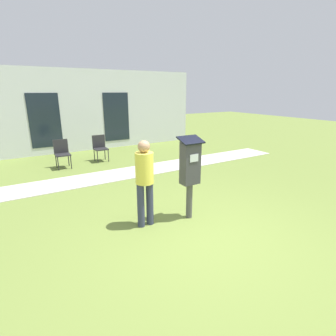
{
  "coord_description": "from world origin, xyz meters",
  "views": [
    {
      "loc": [
        -2.59,
        -3.08,
        2.38
      ],
      "look_at": [
        -0.26,
        0.76,
        1.05
      ],
      "focal_mm": 28.0,
      "sensor_mm": 36.0,
      "label": 1
    }
  ],
  "objects_px": {
    "person_standing": "(145,177)",
    "outdoor_chair_left": "(62,151)",
    "parking_meter": "(190,167)",
    "outdoor_chair_middle": "(100,146)"
  },
  "relations": [
    {
      "from": "parking_meter",
      "to": "outdoor_chair_middle",
      "type": "relative_size",
      "value": 1.77
    },
    {
      "from": "parking_meter",
      "to": "outdoor_chair_middle",
      "type": "bearing_deg",
      "value": 91.64
    },
    {
      "from": "parking_meter",
      "to": "outdoor_chair_middle",
      "type": "distance_m",
      "value": 5.14
    },
    {
      "from": "person_standing",
      "to": "outdoor_chair_left",
      "type": "bearing_deg",
      "value": 120.65
    },
    {
      "from": "person_standing",
      "to": "outdoor_chair_left",
      "type": "height_order",
      "value": "person_standing"
    },
    {
      "from": "parking_meter",
      "to": "person_standing",
      "type": "xyz_separation_m",
      "value": [
        -0.86,
        0.16,
        -0.09
      ]
    },
    {
      "from": "outdoor_chair_left",
      "to": "person_standing",
      "type": "bearing_deg",
      "value": -82.61
    },
    {
      "from": "person_standing",
      "to": "outdoor_chair_left",
      "type": "relative_size",
      "value": 1.76
    },
    {
      "from": "parking_meter",
      "to": "outdoor_chair_left",
      "type": "height_order",
      "value": "parking_meter"
    },
    {
      "from": "parking_meter",
      "to": "outdoor_chair_middle",
      "type": "height_order",
      "value": "parking_meter"
    }
  ]
}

